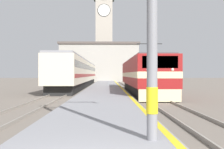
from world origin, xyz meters
name	(u,v)px	position (x,y,z in m)	size (l,w,h in m)	color
ground_plane	(105,89)	(0.00, 30.00, 0.00)	(200.00, 200.00, 0.00)	#70665B
platform	(105,90)	(0.00, 25.00, 0.19)	(3.90, 140.00, 0.38)	gray
rail_track_near	(139,91)	(3.67, 25.00, 0.03)	(2.83, 140.00, 0.16)	#70665B
rail_track_far	(69,91)	(-3.90, 25.00, 0.03)	(2.84, 140.00, 0.16)	#70665B
locomotive_train	(143,76)	(3.67, 21.82, 1.74)	(2.92, 17.29, 4.35)	black
passenger_train	(80,73)	(-3.90, 35.92, 2.06)	(2.92, 35.89, 3.82)	black
clock_tower	(104,30)	(-0.78, 71.95, 14.59)	(5.92, 5.92, 27.29)	#ADA393
station_building	(99,62)	(-1.75, 59.98, 4.70)	(19.01, 7.31, 9.35)	#A8A399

